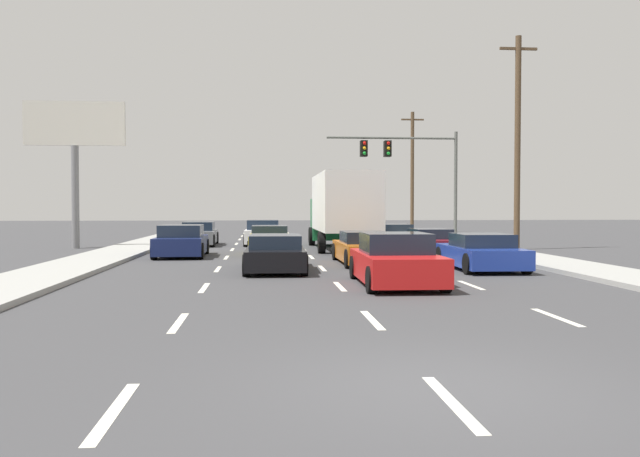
{
  "coord_description": "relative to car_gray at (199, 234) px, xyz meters",
  "views": [
    {
      "loc": [
        -1.93,
        -7.2,
        2.01
      ],
      "look_at": [
        -0.12,
        13.91,
        1.33
      ],
      "focal_mm": 37.16,
      "sensor_mm": 36.0,
      "label": 1
    }
  ],
  "objects": [
    {
      "name": "sidewalk_left",
      "position": [
        -2.83,
        -8.12,
        -0.51
      ],
      "size": [
        2.4,
        80.0,
        0.14
      ],
      "primitive_type": "cube",
      "color": "#9E9E99",
      "rests_on": "ground_plane"
    },
    {
      "name": "car_gray",
      "position": [
        0.0,
        0.0,
        0.0
      ],
      "size": [
        1.9,
        4.43,
        1.24
      ],
      "color": "slate",
      "rests_on": "ground_plane"
    },
    {
      "name": "car_white",
      "position": [
        3.39,
        0.16,
        0.04
      ],
      "size": [
        2.03,
        4.63,
        1.34
      ],
      "color": "white",
      "rests_on": "ground_plane"
    },
    {
      "name": "car_yellow",
      "position": [
        3.66,
        -6.67,
        -0.01
      ],
      "size": [
        1.84,
        4.5,
        1.22
      ],
      "color": "yellow",
      "rests_on": "ground_plane"
    },
    {
      "name": "ground_plane",
      "position": [
        5.32,
        -3.12,
        -0.58
      ],
      "size": [
        140.0,
        140.0,
        0.0
      ],
      "primitive_type": "plane",
      "color": "#3D3D3F"
    },
    {
      "name": "utility_pole_mid",
      "position": [
        15.4,
        -4.84,
        4.6
      ],
      "size": [
        1.8,
        0.28,
        10.08
      ],
      "color": "brown",
      "rests_on": "ground_plane"
    },
    {
      "name": "car_blue",
      "position": [
        10.41,
        -14.47,
        -0.04
      ],
      "size": [
        2.07,
        4.47,
        1.16
      ],
      "color": "#1E389E",
      "rests_on": "ground_plane"
    },
    {
      "name": "utility_pole_far",
      "position": [
        15.16,
        16.28,
        4.33
      ],
      "size": [
        1.8,
        0.28,
        9.54
      ],
      "color": "brown",
      "rests_on": "ground_plane"
    },
    {
      "name": "car_maroon",
      "position": [
        10.44,
        -7.83,
        -0.07
      ],
      "size": [
        1.83,
        4.51,
        1.1
      ],
      "color": "maroon",
      "rests_on": "ground_plane"
    },
    {
      "name": "sidewalk_right",
      "position": [
        13.47,
        -8.12,
        -0.51
      ],
      "size": [
        2.4,
        80.0,
        0.14
      ],
      "primitive_type": "cube",
      "color": "#9E9E99",
      "rests_on": "ground_plane"
    },
    {
      "name": "lane_markings",
      "position": [
        5.32,
        -3.73,
        -0.58
      ],
      "size": [
        6.94,
        62.0,
        0.01
      ],
      "color": "silver",
      "rests_on": "ground_plane"
    },
    {
      "name": "car_tan",
      "position": [
        10.44,
        -0.07,
        -0.07
      ],
      "size": [
        2.01,
        4.65,
        1.11
      ],
      "color": "tan",
      "rests_on": "ground_plane"
    },
    {
      "name": "car_orange",
      "position": [
        6.96,
        -12.1,
        -0.05
      ],
      "size": [
        1.87,
        4.65,
        1.15
      ],
      "color": "orange",
      "rests_on": "ground_plane"
    },
    {
      "name": "roadside_billboard",
      "position": [
        -5.75,
        -2.11,
        4.66
      ],
      "size": [
        4.83,
        0.36,
        7.16
      ],
      "color": "slate",
      "rests_on": "ground_plane"
    },
    {
      "name": "traffic_signal_mast",
      "position": [
        11.71,
        3.83,
        4.39
      ],
      "size": [
        7.93,
        0.69,
        6.57
      ],
      "color": "#595B56",
      "rests_on": "ground_plane"
    },
    {
      "name": "car_navy",
      "position": [
        0.07,
        -8.04,
        0.02
      ],
      "size": [
        2.05,
        4.25,
        1.3
      ],
      "color": "#141E4C",
      "rests_on": "ground_plane"
    },
    {
      "name": "car_black",
      "position": [
        3.77,
        -14.35,
        -0.04
      ],
      "size": [
        1.98,
        4.67,
        1.14
      ],
      "color": "black",
      "rests_on": "ground_plane"
    },
    {
      "name": "box_truck",
      "position": [
        7.11,
        -4.33,
        1.46
      ],
      "size": [
        2.68,
        9.28,
        3.53
      ],
      "color": "white",
      "rests_on": "ground_plane"
    },
    {
      "name": "car_red",
      "position": [
        6.8,
        -18.53,
        0.03
      ],
      "size": [
        2.01,
        4.33,
        1.35
      ],
      "color": "red",
      "rests_on": "ground_plane"
    }
  ]
}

